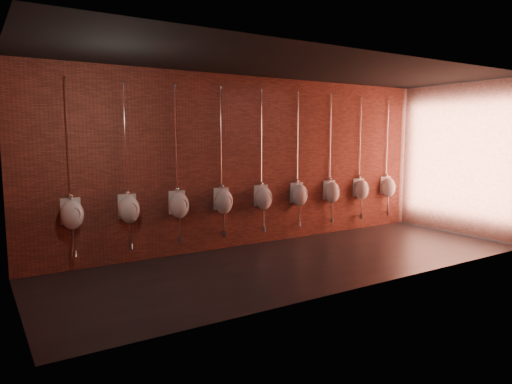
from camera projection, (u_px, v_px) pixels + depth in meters
ground at (302, 261)px, 7.66m from camera, size 8.50×8.50×0.00m
room_shell at (304, 141)px, 7.41m from camera, size 8.54×3.04×3.22m
urinal_0 at (72, 214)px, 6.92m from camera, size 0.38×0.34×2.71m
urinal_1 at (129, 209)px, 7.38m from camera, size 0.38×0.34×2.71m
urinal_2 at (179, 204)px, 7.84m from camera, size 0.38×0.34×2.71m
urinal_3 at (224, 201)px, 8.31m from camera, size 0.38×0.34×2.71m
urinal_4 at (263, 197)px, 8.77m from camera, size 0.38×0.34×2.71m
urinal_5 at (299, 194)px, 9.23m from camera, size 0.38×0.34×2.71m
urinal_6 at (332, 191)px, 9.69m from camera, size 0.38×0.34×2.71m
urinal_7 at (361, 189)px, 10.15m from camera, size 0.38×0.34×2.71m
urinal_8 at (388, 187)px, 10.61m from camera, size 0.38×0.34×2.71m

